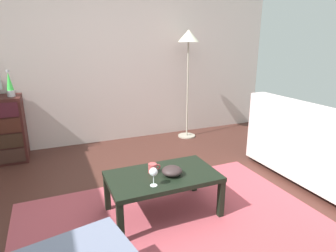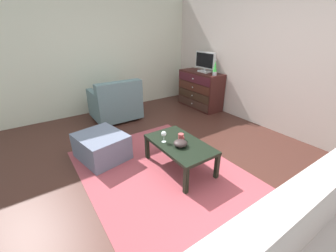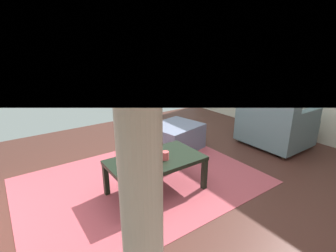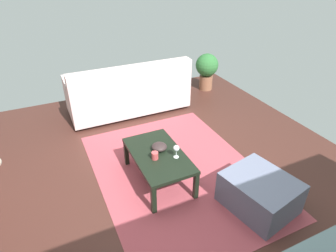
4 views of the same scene
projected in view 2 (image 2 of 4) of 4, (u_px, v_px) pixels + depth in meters
name	position (u px, v px, depth m)	size (l,w,h in m)	color
ground_plane	(168.00, 164.00, 3.11)	(5.89, 5.08, 0.05)	#44241D
wall_accent_rear	(277.00, 58.00, 3.74)	(5.89, 0.12, 2.59)	beige
wall_plain_left	(97.00, 52.00, 4.59)	(0.12, 5.08, 2.59)	beige
area_rug	(164.00, 174.00, 2.85)	(2.60, 1.90, 0.01)	#A5434D
dresser	(200.00, 90.00, 5.11)	(1.12, 0.49, 0.85)	#3F1A17
tv	(205.00, 62.00, 4.80)	(0.58, 0.18, 0.44)	silver
lava_lamp	(215.00, 68.00, 4.51)	(0.09, 0.09, 0.33)	#B7B7BC
coffee_table	(180.00, 146.00, 2.86)	(0.96, 0.56, 0.38)	black
wine_glass	(164.00, 134.00, 2.82)	(0.07, 0.07, 0.16)	silver
mug	(181.00, 137.00, 2.91)	(0.11, 0.08, 0.08)	#BD4648
bowl_decorative	(180.00, 143.00, 2.75)	(0.18, 0.18, 0.08)	#312424
armchair	(116.00, 104.00, 4.43)	(0.80, 0.91, 0.84)	#332319
ottoman	(102.00, 146.00, 3.15)	(0.70, 0.60, 0.37)	slate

